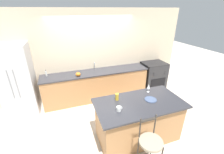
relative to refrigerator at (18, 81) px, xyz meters
The scene contains 14 objects.
ground_plane 2.32m from the refrigerator, ahead, with size 18.00×18.00×0.00m, color beige.
wall_back 2.16m from the refrigerator, 10.63° to the left, with size 6.00×0.07×2.70m.
back_counter 2.15m from the refrigerator, ahead, with size 3.23×0.67×0.92m.
sink_faucet 2.11m from the refrigerator, ahead, with size 0.02×0.13×0.22m.
kitchen_island 3.17m from the refrigerator, 36.09° to the right, with size 1.83×0.96×0.92m.
refrigerator is the anchor object (origin of this frame).
oven_range 4.17m from the refrigerator, ahead, with size 0.79×0.67×0.97m.
bar_stool_near 3.51m from the refrigerator, 47.97° to the right, with size 0.39×0.39×1.09m.
dinner_plate 3.34m from the refrigerator, 33.26° to the right, with size 0.25×0.25×0.02m.
wine_glass 3.29m from the refrigerator, 27.59° to the right, with size 0.07×0.07×0.20m.
coffee_mug 2.81m from the refrigerator, 43.97° to the right, with size 0.12×0.09×0.09m.
tumbler_cup 2.66m from the refrigerator, 36.89° to the right, with size 0.07×0.07×0.15m.
pumpkin_decoration 1.53m from the refrigerator, ahead, with size 0.14×0.14×0.13m.
soap_bottle 0.71m from the refrigerator, 16.64° to the left, with size 0.05×0.05×0.19m.
Camera 1 is at (-0.95, -3.77, 2.66)m, focal length 24.00 mm.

